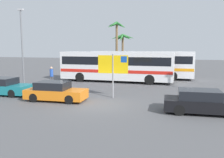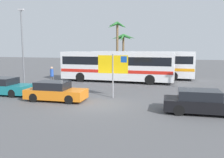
{
  "view_description": "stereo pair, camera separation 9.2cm",
  "coord_description": "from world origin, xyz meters",
  "px_view_note": "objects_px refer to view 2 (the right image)",
  "views": [
    {
      "loc": [
        5.05,
        -14.21,
        3.69
      ],
      "look_at": [
        0.1,
        2.98,
        1.3
      ],
      "focal_mm": 38.52,
      "sensor_mm": 36.0,
      "label": 1
    },
    {
      "loc": [
        5.14,
        -14.18,
        3.69
      ],
      "look_at": [
        0.1,
        2.98,
        1.3
      ],
      "focal_mm": 38.52,
      "sensor_mm": 36.0,
      "label": 2
    }
  ],
  "objects_px": {
    "car_orange": "(55,91)",
    "pedestrian_crossing_lot": "(52,74)",
    "bus_rear_coach": "(142,63)",
    "car_black": "(202,102)",
    "car_teal": "(3,86)",
    "bus_front_coach": "(117,65)",
    "ferry_sign": "(114,66)"
  },
  "relations": [
    {
      "from": "car_orange",
      "to": "pedestrian_crossing_lot",
      "type": "xyz_separation_m",
      "value": [
        -3.6,
        5.73,
        0.45
      ]
    },
    {
      "from": "car_black",
      "to": "car_teal",
      "type": "relative_size",
      "value": 1.01
    },
    {
      "from": "pedestrian_crossing_lot",
      "to": "car_orange",
      "type": "bearing_deg",
      "value": -8.13
    },
    {
      "from": "ferry_sign",
      "to": "car_teal",
      "type": "xyz_separation_m",
      "value": [
        -8.62,
        -1.23,
        -1.69
      ]
    },
    {
      "from": "ferry_sign",
      "to": "car_black",
      "type": "distance_m",
      "value": 6.65
    },
    {
      "from": "bus_rear_coach",
      "to": "car_black",
      "type": "distance_m",
      "value": 15.35
    },
    {
      "from": "car_black",
      "to": "car_orange",
      "type": "relative_size",
      "value": 1.04
    },
    {
      "from": "bus_front_coach",
      "to": "bus_rear_coach",
      "type": "bearing_deg",
      "value": 60.22
    },
    {
      "from": "bus_rear_coach",
      "to": "car_teal",
      "type": "distance_m",
      "value": 15.57
    },
    {
      "from": "car_orange",
      "to": "pedestrian_crossing_lot",
      "type": "bearing_deg",
      "value": 118.97
    },
    {
      "from": "ferry_sign",
      "to": "bus_rear_coach",
      "type": "bearing_deg",
      "value": 86.19
    },
    {
      "from": "pedestrian_crossing_lot",
      "to": "car_teal",
      "type": "bearing_deg",
      "value": -55.97
    },
    {
      "from": "bus_rear_coach",
      "to": "ferry_sign",
      "type": "bearing_deg",
      "value": -90.7
    },
    {
      "from": "bus_front_coach",
      "to": "pedestrian_crossing_lot",
      "type": "xyz_separation_m",
      "value": [
        -5.28,
        -4.21,
        -0.7
      ]
    },
    {
      "from": "bus_front_coach",
      "to": "car_black",
      "type": "xyz_separation_m",
      "value": [
        7.83,
        -10.54,
        -1.15
      ]
    },
    {
      "from": "bus_front_coach",
      "to": "car_teal",
      "type": "distance_m",
      "value": 11.41
    },
    {
      "from": "bus_front_coach",
      "to": "car_teal",
      "type": "relative_size",
      "value": 2.74
    },
    {
      "from": "bus_rear_coach",
      "to": "ferry_sign",
      "type": "height_order",
      "value": "ferry_sign"
    },
    {
      "from": "car_orange",
      "to": "bus_front_coach",
      "type": "bearing_deg",
      "value": 77.27
    },
    {
      "from": "bus_rear_coach",
      "to": "car_teal",
      "type": "relative_size",
      "value": 2.74
    },
    {
      "from": "pedestrian_crossing_lot",
      "to": "bus_front_coach",
      "type": "bearing_deg",
      "value": 88.31
    },
    {
      "from": "car_black",
      "to": "pedestrian_crossing_lot",
      "type": "distance_m",
      "value": 14.56
    },
    {
      "from": "car_teal",
      "to": "bus_front_coach",
      "type": "bearing_deg",
      "value": 51.43
    },
    {
      "from": "car_black",
      "to": "car_teal",
      "type": "distance_m",
      "value": 14.57
    },
    {
      "from": "bus_rear_coach",
      "to": "pedestrian_crossing_lot",
      "type": "bearing_deg",
      "value": -133.17
    },
    {
      "from": "bus_rear_coach",
      "to": "car_teal",
      "type": "xyz_separation_m",
      "value": [
        -8.76,
        -12.82,
        -1.15
      ]
    },
    {
      "from": "bus_rear_coach",
      "to": "pedestrian_crossing_lot",
      "type": "xyz_separation_m",
      "value": [
        -7.36,
        -7.85,
        -0.7
      ]
    },
    {
      "from": "car_teal",
      "to": "ferry_sign",
      "type": "bearing_deg",
      "value": 5.63
    },
    {
      "from": "car_orange",
      "to": "pedestrian_crossing_lot",
      "type": "height_order",
      "value": "pedestrian_crossing_lot"
    },
    {
      "from": "bus_front_coach",
      "to": "bus_rear_coach",
      "type": "height_order",
      "value": "same"
    },
    {
      "from": "pedestrian_crossing_lot",
      "to": "ferry_sign",
      "type": "bearing_deg",
      "value": 22.42
    },
    {
      "from": "bus_rear_coach",
      "to": "car_orange",
      "type": "bearing_deg",
      "value": -105.48
    }
  ]
}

